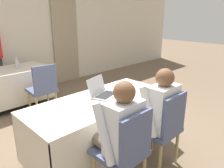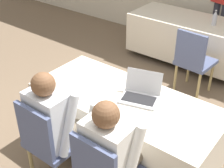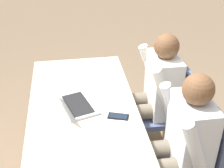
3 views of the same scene
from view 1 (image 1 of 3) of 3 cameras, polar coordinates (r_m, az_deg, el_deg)
name	(u,v)px [view 1 (image 1 of 3)]	position (r m, az deg, el deg)	size (l,w,h in m)	color
ground_plane	(101,151)	(3.03, -2.83, -17.01)	(24.00, 24.00, 0.00)	brown
wall_back	(3,33)	(5.22, -26.66, 11.87)	(12.00, 0.06, 2.70)	beige
curtain_panel	(65,30)	(5.81, -12.18, 13.51)	(0.71, 0.04, 2.65)	gray
conference_table_near	(101,113)	(2.75, -3.01, -7.46)	(1.85, 0.80, 0.73)	beige
laptop	(103,92)	(2.79, -2.35, -2.21)	(0.42, 0.38, 0.23)	#B7B7BC
cell_phone	(111,106)	(2.48, -0.22, -5.81)	(0.12, 0.16, 0.01)	black
paper_beside_laptop	(97,108)	(2.45, -3.99, -6.30)	(0.23, 0.31, 0.00)	white
water_bottle	(17,63)	(4.55, -23.61, 4.95)	(0.07, 0.07, 0.22)	#B7B7C1
chair_near_left	(125,150)	(2.14, 3.50, -16.75)	(0.44, 0.44, 0.93)	tan
chair_near_right	(163,126)	(2.58, 13.22, -10.70)	(0.44, 0.44, 0.93)	tan
chair_far_spare	(43,87)	(3.95, -17.57, -0.81)	(0.47, 0.47, 0.93)	tan
person_checkered_shirt	(117,131)	(2.11, 1.43, -12.07)	(0.50, 0.52, 1.19)	#665B4C
person_white_shirt	(156,111)	(2.56, 11.50, -6.83)	(0.50, 0.52, 1.19)	#665B4C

